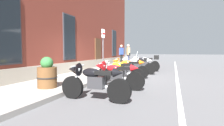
{
  "coord_description": "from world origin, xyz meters",
  "views": [
    {
      "loc": [
        -8.9,
        -3.02,
        1.33
      ],
      "look_at": [
        0.35,
        0.13,
        0.69
      ],
      "focal_mm": 29.05,
      "sensor_mm": 36.0,
      "label": 1
    }
  ],
  "objects_px": {
    "motorcycle_red_sport": "(114,74)",
    "motorcycle_white_sport": "(135,64)",
    "motorcycle_yellow_naked": "(120,71)",
    "pedestrian_blue_top": "(121,53)",
    "motorcycle_orange_sport": "(127,67)",
    "barrel_planter": "(47,75)",
    "motorcycle_black_sport": "(92,80)",
    "parking_sign": "(103,45)",
    "pedestrian_tan_coat": "(128,53)",
    "motorcycle_silver_touring": "(147,62)",
    "motorcycle_black_naked": "(144,64)"
  },
  "relations": [
    {
      "from": "motorcycle_black_sport",
      "to": "parking_sign",
      "type": "xyz_separation_m",
      "value": [
        4.58,
        1.5,
        1.12
      ]
    },
    {
      "from": "motorcycle_white_sport",
      "to": "motorcycle_black_naked",
      "type": "xyz_separation_m",
      "value": [
        1.65,
        -0.23,
        -0.07
      ]
    },
    {
      "from": "parking_sign",
      "to": "motorcycle_black_naked",
      "type": "bearing_deg",
      "value": -28.93
    },
    {
      "from": "pedestrian_blue_top",
      "to": "motorcycle_black_sport",
      "type": "bearing_deg",
      "value": -168.01
    },
    {
      "from": "motorcycle_black_naked",
      "to": "pedestrian_tan_coat",
      "type": "height_order",
      "value": "pedestrian_tan_coat"
    },
    {
      "from": "motorcycle_yellow_naked",
      "to": "pedestrian_tan_coat",
      "type": "xyz_separation_m",
      "value": [
        7.48,
        1.46,
        0.66
      ]
    },
    {
      "from": "motorcycle_yellow_naked",
      "to": "motorcycle_black_naked",
      "type": "distance_m",
      "value": 4.59
    },
    {
      "from": "motorcycle_silver_touring",
      "to": "barrel_planter",
      "type": "xyz_separation_m",
      "value": [
        -8.61,
        2.02,
        0.02
      ]
    },
    {
      "from": "pedestrian_tan_coat",
      "to": "parking_sign",
      "type": "bearing_deg",
      "value": -179.28
    },
    {
      "from": "motorcycle_black_naked",
      "to": "pedestrian_tan_coat",
      "type": "distance_m",
      "value": 3.45
    },
    {
      "from": "motorcycle_silver_touring",
      "to": "pedestrian_tan_coat",
      "type": "distance_m",
      "value": 2.32
    },
    {
      "from": "motorcycle_red_sport",
      "to": "barrel_planter",
      "type": "height_order",
      "value": "barrel_planter"
    },
    {
      "from": "motorcycle_orange_sport",
      "to": "parking_sign",
      "type": "xyz_separation_m",
      "value": [
        0.14,
        1.32,
        1.12
      ]
    },
    {
      "from": "motorcycle_silver_touring",
      "to": "pedestrian_tan_coat",
      "type": "height_order",
      "value": "pedestrian_tan_coat"
    },
    {
      "from": "motorcycle_yellow_naked",
      "to": "parking_sign",
      "type": "xyz_separation_m",
      "value": [
        1.55,
        1.39,
        1.2
      ]
    },
    {
      "from": "motorcycle_yellow_naked",
      "to": "pedestrian_tan_coat",
      "type": "bearing_deg",
      "value": 11.08
    },
    {
      "from": "motorcycle_yellow_naked",
      "to": "motorcycle_white_sport",
      "type": "distance_m",
      "value": 2.93
    },
    {
      "from": "motorcycle_yellow_naked",
      "to": "motorcycle_silver_touring",
      "type": "xyz_separation_m",
      "value": [
        6.07,
        -0.29,
        0.08
      ]
    },
    {
      "from": "motorcycle_orange_sport",
      "to": "barrel_planter",
      "type": "distance_m",
      "value": 4.29
    },
    {
      "from": "barrel_planter",
      "to": "motorcycle_silver_touring",
      "type": "bearing_deg",
      "value": -13.2
    },
    {
      "from": "motorcycle_orange_sport",
      "to": "motorcycle_black_sport",
      "type": "bearing_deg",
      "value": -177.8
    },
    {
      "from": "motorcycle_black_naked",
      "to": "pedestrian_blue_top",
      "type": "relative_size",
      "value": 1.17
    },
    {
      "from": "motorcycle_yellow_naked",
      "to": "parking_sign",
      "type": "bearing_deg",
      "value": 41.88
    },
    {
      "from": "motorcycle_red_sport",
      "to": "pedestrian_blue_top",
      "type": "height_order",
      "value": "pedestrian_blue_top"
    },
    {
      "from": "motorcycle_white_sport",
      "to": "barrel_planter",
      "type": "height_order",
      "value": "barrel_planter"
    },
    {
      "from": "motorcycle_black_sport",
      "to": "pedestrian_tan_coat",
      "type": "height_order",
      "value": "pedestrian_tan_coat"
    },
    {
      "from": "motorcycle_black_sport",
      "to": "motorcycle_red_sport",
      "type": "xyz_separation_m",
      "value": [
        1.62,
        -0.1,
        -0.01
      ]
    },
    {
      "from": "motorcycle_orange_sport",
      "to": "motorcycle_white_sport",
      "type": "bearing_deg",
      "value": -4.63
    },
    {
      "from": "motorcycle_white_sport",
      "to": "pedestrian_tan_coat",
      "type": "height_order",
      "value": "pedestrian_tan_coat"
    },
    {
      "from": "motorcycle_red_sport",
      "to": "motorcycle_white_sport",
      "type": "xyz_separation_m",
      "value": [
        4.33,
        0.15,
        0.02
      ]
    },
    {
      "from": "motorcycle_red_sport",
      "to": "parking_sign",
      "type": "height_order",
      "value": "parking_sign"
    },
    {
      "from": "motorcycle_orange_sport",
      "to": "motorcycle_silver_touring",
      "type": "height_order",
      "value": "motorcycle_silver_touring"
    },
    {
      "from": "motorcycle_red_sport",
      "to": "motorcycle_yellow_naked",
      "type": "distance_m",
      "value": 1.42
    },
    {
      "from": "motorcycle_red_sport",
      "to": "motorcycle_white_sport",
      "type": "bearing_deg",
      "value": 1.93
    },
    {
      "from": "motorcycle_black_sport",
      "to": "parking_sign",
      "type": "bearing_deg",
      "value": 18.08
    },
    {
      "from": "motorcycle_black_sport",
      "to": "parking_sign",
      "type": "height_order",
      "value": "parking_sign"
    },
    {
      "from": "motorcycle_red_sport",
      "to": "motorcycle_white_sport",
      "type": "distance_m",
      "value": 4.33
    },
    {
      "from": "motorcycle_black_sport",
      "to": "barrel_planter",
      "type": "distance_m",
      "value": 1.9
    },
    {
      "from": "motorcycle_yellow_naked",
      "to": "pedestrian_blue_top",
      "type": "xyz_separation_m",
      "value": [
        8.35,
        2.31,
        0.66
      ]
    },
    {
      "from": "motorcycle_black_sport",
      "to": "motorcycle_black_naked",
      "type": "relative_size",
      "value": 0.98
    },
    {
      "from": "motorcycle_black_sport",
      "to": "pedestrian_blue_top",
      "type": "xyz_separation_m",
      "value": [
        11.38,
        2.42,
        0.59
      ]
    },
    {
      "from": "motorcycle_black_sport",
      "to": "barrel_planter",
      "type": "xyz_separation_m",
      "value": [
        0.48,
        1.84,
        0.01
      ]
    },
    {
      "from": "motorcycle_red_sport",
      "to": "motorcycle_silver_touring",
      "type": "xyz_separation_m",
      "value": [
        7.48,
        -0.09,
        0.01
      ]
    },
    {
      "from": "motorcycle_red_sport",
      "to": "pedestrian_tan_coat",
      "type": "xyz_separation_m",
      "value": [
        8.89,
        1.67,
        0.59
      ]
    },
    {
      "from": "pedestrian_blue_top",
      "to": "motorcycle_silver_touring",
      "type": "bearing_deg",
      "value": -131.23
    },
    {
      "from": "motorcycle_black_naked",
      "to": "barrel_planter",
      "type": "xyz_separation_m",
      "value": [
        -7.12,
        2.01,
        0.08
      ]
    },
    {
      "from": "motorcycle_black_sport",
      "to": "barrel_planter",
      "type": "height_order",
      "value": "barrel_planter"
    },
    {
      "from": "motorcycle_yellow_naked",
      "to": "pedestrian_blue_top",
      "type": "relative_size",
      "value": 1.18
    },
    {
      "from": "motorcycle_red_sport",
      "to": "pedestrian_blue_top",
      "type": "distance_m",
      "value": 10.1
    },
    {
      "from": "motorcycle_red_sport",
      "to": "parking_sign",
      "type": "relative_size",
      "value": 0.85
    }
  ]
}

